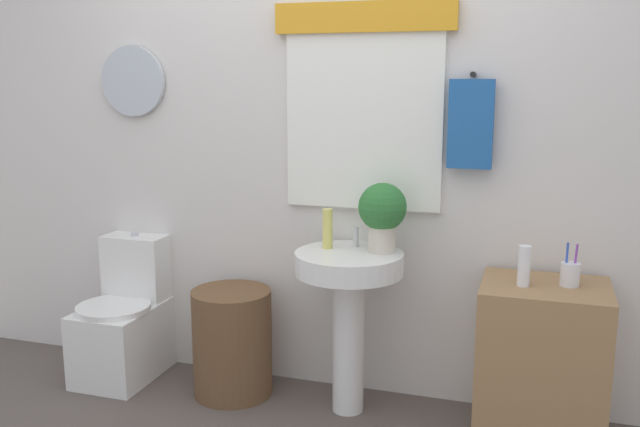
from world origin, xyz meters
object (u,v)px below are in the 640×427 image
soap_bottle (328,229)px  toothbrush_cup (570,274)px  wooden_cabinet (541,363)px  potted_plant (382,212)px  pedestal_sink (349,293)px  toilet (125,323)px  lotion_bottle (524,266)px  laundry_hamper (232,342)px

soap_bottle → toothbrush_cup: size_ratio=1.02×
wooden_cabinet → potted_plant: potted_plant is taller
wooden_cabinet → toothbrush_cup: toothbrush_cup is taller
pedestal_sink → wooden_cabinet: pedestal_sink is taller
wooden_cabinet → toothbrush_cup: (0.09, 0.02, 0.41)m
pedestal_sink → toothbrush_cup: (0.96, 0.02, 0.17)m
toilet → pedestal_sink: pedestal_sink is taller
toilet → toothbrush_cup: toothbrush_cup is taller
wooden_cabinet → lotion_bottle: lotion_bottle is taller
toilet → pedestal_sink: bearing=-1.6°
pedestal_sink → lotion_bottle: bearing=-2.9°
toothbrush_cup → soap_bottle: bearing=178.4°
soap_bottle → toilet: bearing=-179.3°
toilet → lotion_bottle: lotion_bottle is taller
toothbrush_cup → toilet: bearing=179.6°
toilet → lotion_bottle: 2.09m
wooden_cabinet → potted_plant: size_ratio=2.19×
toilet → soap_bottle: 1.27m
potted_plant → laundry_hamper: bearing=-175.4°
pedestal_sink → lotion_bottle: 0.81m
soap_bottle → lotion_bottle: bearing=-5.7°
soap_bottle → toothbrush_cup: soap_bottle is taller
laundry_hamper → potted_plant: 1.02m
pedestal_sink → potted_plant: bearing=23.2°
toilet → wooden_cabinet: 2.12m
toilet → soap_bottle: bearing=0.7°
toilet → potted_plant: bearing=1.0°
soap_bottle → toothbrush_cup: (1.08, -0.03, -0.12)m
laundry_hamper → wooden_cabinet: 1.48m
potted_plant → lotion_bottle: bearing=-8.9°
soap_bottle → pedestal_sink: bearing=-22.6°
toilet → toothbrush_cup: size_ratio=4.08×
laundry_hamper → potted_plant: bearing=4.6°
pedestal_sink → potted_plant: potted_plant is taller
toilet → toothbrush_cup: 2.26m
wooden_cabinet → pedestal_sink: bearing=180.0°
potted_plant → toothbrush_cup: potted_plant is taller
toilet → soap_bottle: size_ratio=4.00×
lotion_bottle → toothbrush_cup: (0.19, 0.06, -0.03)m
pedestal_sink → lotion_bottle: (0.78, -0.04, 0.21)m
soap_bottle → potted_plant: potted_plant is taller
toilet → toothbrush_cup: (2.21, -0.02, 0.47)m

